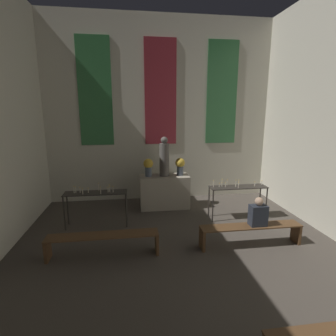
# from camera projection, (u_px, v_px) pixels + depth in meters

# --- Properties ---
(wall_back) EXTENTS (7.44, 0.16, 5.80)m
(wall_back) POSITION_uv_depth(u_px,v_px,m) (160.00, 110.00, 8.45)
(wall_back) COLOR beige
(wall_back) RESTS_ON ground_plane
(altar) EXTENTS (1.48, 0.67, 1.00)m
(altar) POSITION_uv_depth(u_px,v_px,m) (164.00, 192.00, 8.02)
(altar) COLOR #ADA38E
(altar) RESTS_ON ground_plane
(statue) EXTENTS (0.29, 0.29, 1.18)m
(statue) POSITION_uv_depth(u_px,v_px,m) (164.00, 158.00, 7.79)
(statue) COLOR #5B5651
(statue) RESTS_ON altar
(flower_vase_left) EXTENTS (0.29, 0.29, 0.53)m
(flower_vase_left) POSITION_uv_depth(u_px,v_px,m) (148.00, 166.00, 7.78)
(flower_vase_left) COLOR #4C5666
(flower_vase_left) RESTS_ON altar
(flower_vase_right) EXTENTS (0.29, 0.29, 0.53)m
(flower_vase_right) POSITION_uv_depth(u_px,v_px,m) (180.00, 165.00, 7.91)
(flower_vase_right) COLOR #4C5666
(flower_vase_right) RESTS_ON altar
(candle_rack_left) EXTENTS (1.57, 0.43, 1.10)m
(candle_rack_left) POSITION_uv_depth(u_px,v_px,m) (96.00, 197.00, 6.65)
(candle_rack_left) COLOR #332D28
(candle_rack_left) RESTS_ON ground_plane
(candle_rack_right) EXTENTS (1.57, 0.43, 1.10)m
(candle_rack_right) POSITION_uv_depth(u_px,v_px,m) (238.00, 191.00, 7.16)
(candle_rack_right) COLOR #332D28
(candle_rack_right) RESTS_ON ground_plane
(pew_back_left) EXTENTS (2.24, 0.36, 0.47)m
(pew_back_left) POSITION_uv_depth(u_px,v_px,m) (103.00, 240.00, 5.31)
(pew_back_left) COLOR brown
(pew_back_left) RESTS_ON ground_plane
(pew_back_right) EXTENTS (2.24, 0.36, 0.47)m
(pew_back_right) POSITION_uv_depth(u_px,v_px,m) (251.00, 231.00, 5.73)
(pew_back_right) COLOR brown
(pew_back_right) RESTS_ON ground_plane
(person_seated) EXTENTS (0.36, 0.24, 0.64)m
(person_seated) POSITION_uv_depth(u_px,v_px,m) (258.00, 214.00, 5.67)
(person_seated) COLOR #282D38
(person_seated) RESTS_ON pew_back_right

